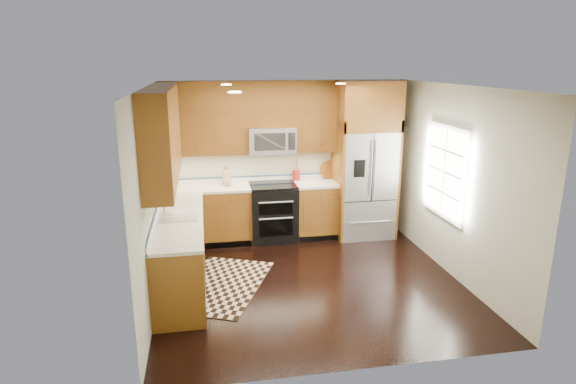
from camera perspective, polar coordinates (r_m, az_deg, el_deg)
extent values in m
plane|color=black|center=(6.69, 2.55, -10.44)|extent=(4.00, 4.00, 0.00)
cube|color=#B4B7A5|center=(8.14, -0.43, 3.97)|extent=(4.00, 0.02, 2.60)
cube|color=#B4B7A5|center=(6.12, -15.89, -0.48)|extent=(0.02, 4.00, 2.60)
cube|color=#B4B7A5|center=(6.95, 19.00, 1.12)|extent=(0.02, 4.00, 2.60)
cube|color=white|center=(7.09, 18.16, 2.29)|extent=(0.04, 1.10, 1.30)
cube|color=white|center=(7.08, 18.09, 2.29)|extent=(0.02, 0.95, 1.15)
cube|color=#8E5B1B|center=(7.96, -9.43, -2.85)|extent=(1.37, 0.60, 0.90)
cube|color=#8E5B1B|center=(8.17, 3.33, -2.18)|extent=(0.72, 0.60, 0.90)
cube|color=#8E5B1B|center=(6.56, -12.57, -7.05)|extent=(0.60, 2.40, 0.90)
cube|color=white|center=(7.86, -4.19, 0.67)|extent=(2.85, 0.62, 0.04)
cube|color=white|center=(6.40, -12.81, -3.15)|extent=(0.62, 2.40, 0.04)
cube|color=brown|center=(7.82, -4.42, 7.35)|extent=(2.85, 0.33, 0.75)
cube|color=brown|center=(6.18, -14.56, 4.77)|extent=(0.33, 2.40, 0.75)
cube|color=#8E5B1B|center=(7.76, -4.51, 11.56)|extent=(2.85, 0.33, 0.40)
cube|color=#8E5B1B|center=(6.11, -14.92, 10.08)|extent=(0.33, 2.40, 0.40)
cube|color=black|center=(8.00, -1.78, -2.47)|extent=(0.76, 0.64, 0.92)
cube|color=black|center=(7.87, -1.81, 0.83)|extent=(0.76, 0.60, 0.02)
cube|color=black|center=(7.66, -1.44, -2.04)|extent=(0.55, 0.01, 0.18)
cube|color=black|center=(7.76, -1.43, -4.29)|extent=(0.55, 0.01, 0.28)
cylinder|color=#B2B2B7|center=(7.60, -1.42, -1.23)|extent=(0.55, 0.02, 0.02)
cylinder|color=#B2B2B7|center=(7.68, -1.41, -3.16)|extent=(0.55, 0.02, 0.02)
cube|color=#B2B2B7|center=(7.85, -2.00, 6.20)|extent=(0.76, 0.40, 0.42)
cube|color=black|center=(7.65, -2.16, 5.95)|extent=(0.50, 0.01, 0.28)
cube|color=#B2B2B7|center=(8.20, 9.01, 0.99)|extent=(0.90, 0.74, 1.80)
cube|color=black|center=(7.78, 10.00, 2.82)|extent=(0.01, 0.01, 1.08)
cube|color=black|center=(7.71, 8.47, 2.76)|extent=(0.18, 0.01, 0.28)
cube|color=#8E5B1B|center=(8.04, 5.87, 1.54)|extent=(0.04, 0.74, 2.00)
cube|color=#8E5B1B|center=(8.34, 12.09, 1.79)|extent=(0.04, 0.74, 2.00)
cube|color=brown|center=(7.98, 9.40, 10.07)|extent=(0.98, 0.74, 0.80)
cube|color=#B2B2B7|center=(6.39, -12.83, -2.90)|extent=(0.50, 0.42, 0.02)
cylinder|color=#B2B2B7|center=(6.57, -14.56, -1.30)|extent=(0.02, 0.02, 0.28)
torus|color=#B2B2B7|center=(6.46, -14.69, -0.31)|extent=(0.18, 0.02, 0.18)
cube|color=black|center=(6.61, -7.89, -10.82)|extent=(1.58, 1.94, 0.01)
cube|color=#AB8053|center=(7.87, -7.31, 1.69)|extent=(0.13, 0.17, 0.25)
cylinder|color=#9F1813|center=(8.15, 0.99, 2.01)|extent=(0.16, 0.16, 0.17)
cylinder|color=brown|center=(8.31, 4.76, 1.68)|extent=(0.40, 0.40, 0.02)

